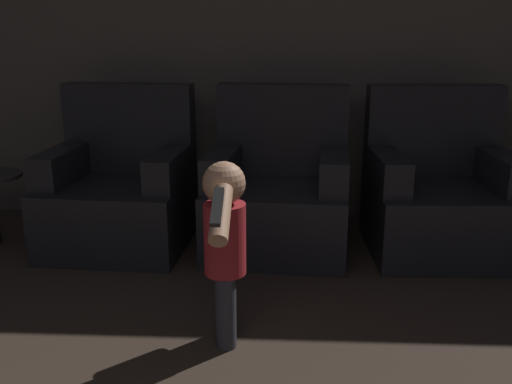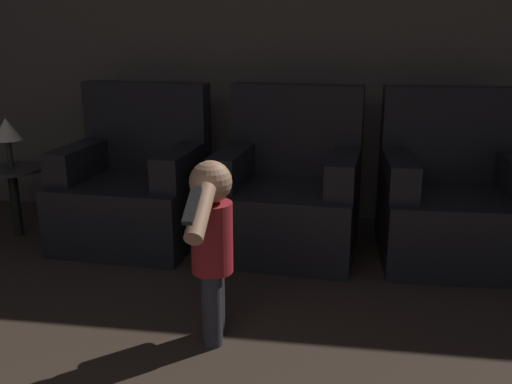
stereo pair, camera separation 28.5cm
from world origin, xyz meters
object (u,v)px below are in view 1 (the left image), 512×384
(armchair_left, at_px, (121,192))
(armchair_right, at_px, (439,196))
(person_toddler, at_px, (225,239))
(armchair_middle, at_px, (278,194))

(armchair_left, height_order, armchair_right, same)
(armchair_left, bearing_deg, person_toddler, -52.78)
(person_toddler, bearing_deg, armchair_left, 27.96)
(person_toddler, bearing_deg, armchair_right, -51.16)
(armchair_middle, distance_m, armchair_right, 0.97)
(armchair_middle, relative_size, person_toddler, 1.23)
(armchair_right, height_order, person_toddler, armchair_right)
(armchair_middle, distance_m, person_toddler, 1.18)
(armchair_right, distance_m, person_toddler, 1.65)
(armchair_middle, bearing_deg, person_toddler, -95.54)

